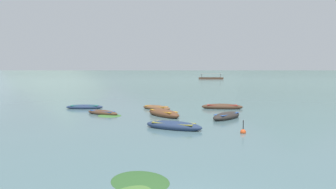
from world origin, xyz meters
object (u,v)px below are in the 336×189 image
Objects in this scene: rowboat_0 at (156,108)px; rowboat_4 at (103,113)px; rowboat_3 at (227,116)px; rowboat_5 at (85,107)px; rowboat_1 at (164,113)px; rowboat_2 at (174,126)px; ferry_0 at (211,78)px; rowboat_6 at (222,107)px; mooring_buoy at (243,132)px.

rowboat_0 is 6.27m from rowboat_4.
rowboat_5 is (-14.59, 6.11, -0.06)m from rowboat_3.
rowboat_1 is 1.11× the size of rowboat_3.
rowboat_3 reaches higher than rowboat_4.
rowboat_2 reaches higher than rowboat_4.
ferry_0 is at bearing 76.89° from rowboat_5.
rowboat_3 is 15.82m from rowboat_5.
rowboat_6 is at bearing 42.28° from rowboat_1.
rowboat_6 is (0.48, 6.73, -0.01)m from rowboat_3.
rowboat_6 is at bearing 66.53° from rowboat_2.
ferry_0 is 111.22m from mooring_buoy.
ferry_0 is (19.90, 103.01, 0.28)m from rowboat_4.
rowboat_2 is 1.23× the size of rowboat_4.
rowboat_1 reaches higher than rowboat_0.
rowboat_4 is at bearing 173.00° from rowboat_1.
rowboat_3 is at bearing -9.59° from rowboat_4.
ferry_0 is at bearing 85.78° from mooring_buoy.
rowboat_1 is 1.03× the size of rowboat_5.
rowboat_1 is 0.93× the size of rowboat_6.
ferry_0 is at bearing 85.37° from rowboat_6.
rowboat_0 is at bearing 138.23° from rowboat_3.
rowboat_4 is (-5.89, 0.72, -0.08)m from rowboat_1.
rowboat_5 is at bearing 126.72° from rowboat_4.
rowboat_5 is at bearing -103.11° from ferry_0.
mooring_buoy is (11.73, -7.90, -0.07)m from rowboat_4.
rowboat_6 is (6.06, 5.51, -0.04)m from rowboat_1.
rowboat_0 is 1.00× the size of rowboat_4.
mooring_buoy reaches higher than rowboat_5.
rowboat_6 is at bearing 21.84° from rowboat_4.
rowboat_1 is 6.04m from rowboat_2.
rowboat_1 is at bearing 100.42° from rowboat_2.
ferry_0 reaches higher than rowboat_2.
rowboat_0 is at bearing 39.75° from rowboat_4.
rowboat_1 is 4.21× the size of mooring_buoy.
rowboat_0 is 8.93m from rowboat_3.
rowboat_3 is (5.58, -1.22, -0.02)m from rowboat_1.
rowboat_0 is 0.88× the size of rowboat_1.
rowboat_4 is (-6.98, 6.66, -0.05)m from rowboat_2.
rowboat_1 is at bearing -97.69° from ferry_0.
rowboat_2 is at bearing -47.02° from rowboat_5.
rowboat_3 reaches higher than rowboat_0.
rowboat_1 reaches higher than rowboat_4.
rowboat_5 is (-9.00, 4.90, -0.08)m from rowboat_1.
rowboat_4 is at bearing -140.25° from rowboat_0.
mooring_buoy is at bearing -33.98° from rowboat_4.
ferry_0 is at bearing 79.06° from rowboat_4.
rowboat_0 is 3.69× the size of mooring_buoy.
mooring_buoy is at bearing -59.89° from rowboat_0.
rowboat_1 reaches higher than rowboat_2.
ferry_0 reaches higher than mooring_buoy.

